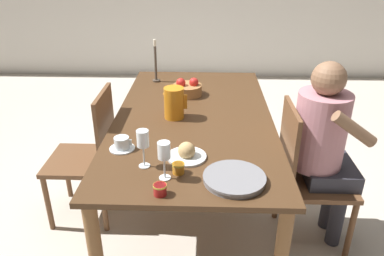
# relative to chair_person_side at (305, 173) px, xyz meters

# --- Properties ---
(ground_plane) EXTENTS (20.00, 20.00, 0.00)m
(ground_plane) POSITION_rel_chair_person_side_xyz_m (-0.69, 0.26, -0.48)
(ground_plane) COLOR beige
(dining_table) EXTENTS (1.00, 1.86, 0.74)m
(dining_table) POSITION_rel_chair_person_side_xyz_m (-0.69, 0.26, 0.17)
(dining_table) COLOR #472D19
(dining_table) RESTS_ON ground_plane
(chair_person_side) EXTENTS (0.42, 0.42, 0.91)m
(chair_person_side) POSITION_rel_chair_person_side_xyz_m (0.00, 0.00, 0.00)
(chair_person_side) COLOR brown
(chair_person_side) RESTS_ON ground_plane
(chair_opposite) EXTENTS (0.42, 0.42, 0.91)m
(chair_opposite) POSITION_rel_chair_person_side_xyz_m (-1.37, 0.19, 0.00)
(chair_opposite) COLOR brown
(chair_opposite) RESTS_ON ground_plane
(person_seated) EXTENTS (0.39, 0.41, 1.17)m
(person_seated) POSITION_rel_chair_person_side_xyz_m (0.09, 0.02, 0.21)
(person_seated) COLOR #33333D
(person_seated) RESTS_ON ground_plane
(red_pitcher) EXTENTS (0.15, 0.13, 0.20)m
(red_pitcher) POSITION_rel_chair_person_side_xyz_m (-0.81, 0.23, 0.36)
(red_pitcher) COLOR orange
(red_pitcher) RESTS_ON dining_table
(wine_glass_water) EXTENTS (0.06, 0.06, 0.20)m
(wine_glass_water) POSITION_rel_chair_person_side_xyz_m (-0.91, -0.36, 0.40)
(wine_glass_water) COLOR white
(wine_glass_water) RESTS_ON dining_table
(wine_glass_juice) EXTENTS (0.06, 0.06, 0.19)m
(wine_glass_juice) POSITION_rel_chair_person_side_xyz_m (-0.80, -0.46, 0.39)
(wine_glass_juice) COLOR white
(wine_glass_juice) RESTS_ON dining_table
(teacup_near_person) EXTENTS (0.14, 0.14, 0.07)m
(teacup_near_person) POSITION_rel_chair_person_side_xyz_m (-1.06, -0.19, 0.28)
(teacup_near_person) COLOR silver
(teacup_near_person) RESTS_ON dining_table
(serving_tray) EXTENTS (0.29, 0.29, 0.03)m
(serving_tray) POSITION_rel_chair_person_side_xyz_m (-0.47, -0.48, 0.27)
(serving_tray) COLOR gray
(serving_tray) RESTS_ON dining_table
(bread_plate) EXTENTS (0.21, 0.21, 0.09)m
(bread_plate) POSITION_rel_chair_person_side_xyz_m (-0.71, -0.27, 0.28)
(bread_plate) COLOR silver
(bread_plate) RESTS_ON dining_table
(jam_jar_amber) EXTENTS (0.06, 0.06, 0.05)m
(jam_jar_amber) POSITION_rel_chair_person_side_xyz_m (-0.81, -0.59, 0.28)
(jam_jar_amber) COLOR #A81E1E
(jam_jar_amber) RESTS_ON dining_table
(jam_jar_red) EXTENTS (0.06, 0.06, 0.05)m
(jam_jar_red) POSITION_rel_chair_person_side_xyz_m (-0.74, -0.41, 0.28)
(jam_jar_red) COLOR #C67A1E
(jam_jar_red) RESTS_ON dining_table
(fruit_bowl) EXTENTS (0.21, 0.21, 0.13)m
(fruit_bowl) POSITION_rel_chair_person_side_xyz_m (-0.74, 0.64, 0.30)
(fruit_bowl) COLOR #9E6B3D
(fruit_bowl) RESTS_ON dining_table
(candlestick_tall) EXTENTS (0.06, 0.06, 0.34)m
(candlestick_tall) POSITION_rel_chair_person_side_xyz_m (-1.01, 0.93, 0.39)
(candlestick_tall) COLOR #4C4238
(candlestick_tall) RESTS_ON dining_table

